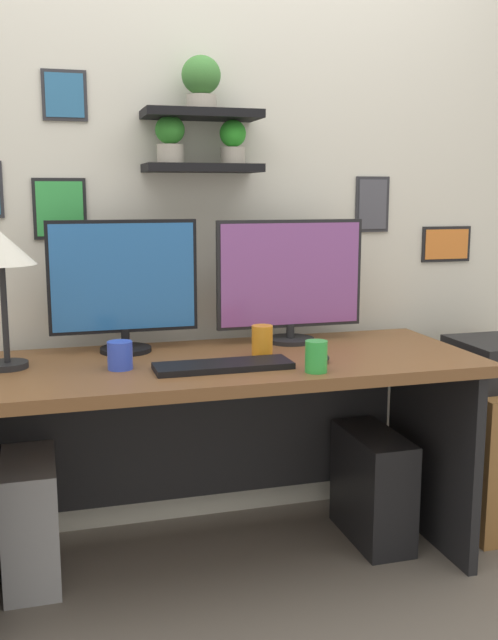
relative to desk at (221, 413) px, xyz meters
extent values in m
plane|color=#70665B|center=(0.00, -0.06, -0.54)|extent=(8.00, 8.00, 0.00)
cube|color=silver|center=(0.00, 0.38, 0.81)|extent=(4.40, 0.04, 2.70)
cube|color=black|center=(0.00, 0.26, 0.85)|extent=(0.42, 0.20, 0.03)
cube|color=black|center=(0.00, 0.26, 1.04)|extent=(0.42, 0.20, 0.03)
cylinder|color=#B2A899|center=(0.12, 0.26, 0.89)|extent=(0.09, 0.09, 0.06)
ellipsoid|color=green|center=(0.12, 0.26, 0.97)|extent=(0.10, 0.10, 0.10)
cylinder|color=#B2A899|center=(0.00, 0.26, 1.08)|extent=(0.11, 0.11, 0.05)
ellipsoid|color=#408139|center=(0.00, 0.26, 1.17)|extent=(0.14, 0.14, 0.14)
cylinder|color=#B2A899|center=(-0.12, 0.26, 0.90)|extent=(0.10, 0.10, 0.07)
ellipsoid|color=#2F852B|center=(-0.12, 0.26, 0.98)|extent=(0.11, 0.11, 0.10)
cube|color=black|center=(1.07, 0.36, 0.55)|extent=(0.23, 0.02, 0.15)
cube|color=orange|center=(1.07, 0.35, 0.55)|extent=(0.20, 0.00, 0.12)
cube|color=#2D2D33|center=(0.73, 0.36, 0.71)|extent=(0.14, 0.02, 0.22)
cube|color=#4C4C56|center=(0.73, 0.35, 0.71)|extent=(0.12, 0.00, 0.20)
cube|color=black|center=(-0.51, 0.36, 0.70)|extent=(0.19, 0.02, 0.22)
cube|color=green|center=(-0.51, 0.35, 0.70)|extent=(0.16, 0.00, 0.20)
cube|color=#2D2D33|center=(-0.47, 0.36, 1.10)|extent=(0.16, 0.02, 0.18)
cube|color=teal|center=(-0.47, 0.35, 1.10)|extent=(0.13, 0.00, 0.15)
cube|color=brown|center=(0.00, -0.06, 0.19)|extent=(1.72, 0.68, 0.04)
cube|color=black|center=(0.80, -0.06, -0.19)|extent=(0.04, 0.62, 0.71)
cube|color=black|center=(0.00, 0.24, -0.15)|extent=(1.52, 0.02, 0.50)
cylinder|color=black|center=(-0.31, 0.15, 0.21)|extent=(0.18, 0.18, 0.02)
cylinder|color=black|center=(-0.31, 0.15, 0.26)|extent=(0.03, 0.03, 0.07)
cube|color=black|center=(-0.31, 0.16, 0.47)|extent=(0.52, 0.02, 0.39)
cube|color=#2866B2|center=(-0.31, 0.15, 0.47)|extent=(0.49, 0.00, 0.37)
cylinder|color=black|center=(0.31, 0.15, 0.21)|extent=(0.18, 0.18, 0.02)
cylinder|color=black|center=(0.31, 0.15, 0.25)|extent=(0.03, 0.03, 0.05)
cube|color=black|center=(0.31, 0.16, 0.46)|extent=(0.56, 0.02, 0.40)
cube|color=#8C4C99|center=(0.31, 0.15, 0.46)|extent=(0.54, 0.00, 0.38)
cube|color=black|center=(-0.04, -0.19, 0.22)|extent=(0.44, 0.14, 0.02)
ellipsoid|color=black|center=(0.30, -0.18, 0.22)|extent=(0.06, 0.09, 0.03)
cylinder|color=black|center=(-0.70, 0.01, 0.22)|extent=(0.13, 0.13, 0.02)
cylinder|color=black|center=(-0.70, 0.01, 0.38)|extent=(0.02, 0.02, 0.31)
cone|color=white|center=(-0.70, 0.01, 0.59)|extent=(0.22, 0.22, 0.10)
cylinder|color=blue|center=(-0.35, -0.10, 0.25)|extent=(0.08, 0.08, 0.09)
cylinder|color=green|center=(0.23, -0.31, 0.26)|extent=(0.07, 0.07, 0.10)
cylinder|color=orange|center=(0.13, -0.06, 0.26)|extent=(0.07, 0.07, 0.11)
cube|color=#99999E|center=(-0.66, 0.06, -0.33)|extent=(0.18, 0.40, 0.42)
cube|color=black|center=(0.59, -0.01, -0.33)|extent=(0.18, 0.40, 0.42)
camera|label=1|loc=(-0.58, -2.37, 0.76)|focal=40.77mm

